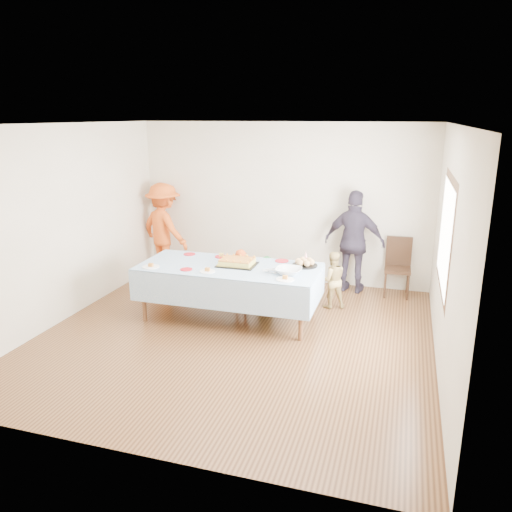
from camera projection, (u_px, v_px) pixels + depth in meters
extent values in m
plane|color=#402512|center=(235.00, 336.00, 6.56)|extent=(5.00, 5.00, 0.00)
cube|color=#BFB49C|center=(282.00, 203.00, 8.50)|extent=(5.00, 0.04, 2.70)
cube|color=#BFB49C|center=(128.00, 308.00, 3.89)|extent=(5.00, 0.04, 2.70)
cube|color=#BFB49C|center=(63.00, 224.00, 6.89)|extent=(0.04, 5.00, 2.70)
cube|color=#BFB49C|center=(448.00, 252.00, 5.50)|extent=(0.04, 5.00, 2.70)
cube|color=white|center=(232.00, 124.00, 5.83)|extent=(5.00, 5.00, 0.04)
cube|color=#472B16|center=(445.00, 234.00, 5.65)|extent=(0.03, 1.75, 1.35)
cylinder|color=#59311E|center=(144.00, 296.00, 6.96)|extent=(0.06, 0.06, 0.73)
cylinder|color=#59311E|center=(301.00, 314.00, 6.34)|extent=(0.06, 0.06, 0.73)
cylinder|color=#59311E|center=(171.00, 278.00, 7.74)|extent=(0.06, 0.06, 0.73)
cylinder|color=#59311E|center=(313.00, 292.00, 7.11)|extent=(0.06, 0.06, 0.73)
cube|color=#59311E|center=(229.00, 268.00, 6.93)|extent=(2.40, 1.00, 0.04)
cube|color=white|center=(229.00, 266.00, 6.93)|extent=(2.50, 1.10, 0.01)
cube|color=black|center=(237.00, 265.00, 6.96)|extent=(0.53, 0.40, 0.02)
cube|color=#D3BD50|center=(237.00, 262.00, 6.95)|extent=(0.44, 0.33, 0.07)
cube|color=#9F6624|center=(237.00, 259.00, 6.94)|extent=(0.44, 0.33, 0.01)
cylinder|color=black|center=(305.00, 265.00, 6.92)|extent=(0.36, 0.36, 0.02)
sphere|color=#DEAE6C|center=(311.00, 262.00, 6.88)|extent=(0.09, 0.09, 0.09)
sphere|color=#DEAE6C|center=(309.00, 260.00, 6.97)|extent=(0.09, 0.09, 0.09)
sphere|color=#DEAE6C|center=(303.00, 260.00, 6.99)|extent=(0.09, 0.09, 0.09)
sphere|color=#DEAE6C|center=(298.00, 261.00, 6.93)|extent=(0.09, 0.09, 0.09)
sphere|color=#DEAE6C|center=(300.00, 263.00, 6.84)|extent=(0.09, 0.09, 0.09)
sphere|color=#DEAE6C|center=(307.00, 264.00, 6.82)|extent=(0.09, 0.09, 0.09)
sphere|color=#DEAE6C|center=(305.00, 262.00, 6.91)|extent=(0.09, 0.09, 0.09)
imported|color=silver|center=(289.00, 271.00, 6.56)|extent=(0.35, 0.35, 0.09)
cone|color=white|center=(306.00, 257.00, 7.02)|extent=(0.10, 0.10, 0.18)
cylinder|color=red|center=(189.00, 254.00, 7.49)|extent=(0.18, 0.18, 0.01)
cylinder|color=red|center=(222.00, 257.00, 7.36)|extent=(0.20, 0.20, 0.01)
cylinder|color=red|center=(245.00, 258.00, 7.29)|extent=(0.18, 0.18, 0.01)
cylinder|color=red|center=(282.00, 261.00, 7.15)|extent=(0.20, 0.20, 0.01)
cylinder|color=red|center=(186.00, 269.00, 6.75)|extent=(0.17, 0.17, 0.01)
cylinder|color=white|center=(151.00, 267.00, 6.87)|extent=(0.24, 0.24, 0.01)
cylinder|color=white|center=(207.00, 271.00, 6.67)|extent=(0.21, 0.21, 0.01)
cylinder|color=white|center=(285.00, 279.00, 6.34)|extent=(0.23, 0.23, 0.01)
cylinder|color=black|center=(385.00, 286.00, 7.87)|extent=(0.03, 0.03, 0.41)
cylinder|color=black|center=(408.00, 288.00, 7.78)|extent=(0.03, 0.03, 0.41)
cylinder|color=black|center=(386.00, 279.00, 8.19)|extent=(0.03, 0.03, 0.41)
cylinder|color=black|center=(407.00, 281.00, 8.10)|extent=(0.03, 0.03, 0.41)
cube|color=black|center=(398.00, 270.00, 7.92)|extent=(0.41, 0.41, 0.05)
cube|color=black|center=(399.00, 251.00, 8.02)|extent=(0.40, 0.05, 0.48)
imported|color=#BA4317|center=(241.00, 280.00, 7.32)|extent=(0.39, 0.30, 0.94)
imported|color=#246C34|center=(266.00, 282.00, 7.45)|extent=(0.41, 0.29, 0.79)
imported|color=tan|center=(332.00, 280.00, 7.43)|extent=(0.52, 0.46, 0.87)
imported|color=#DE581B|center=(164.00, 229.00, 8.95)|extent=(1.23, 0.99, 1.65)
imported|color=#322B3C|center=(354.00, 242.00, 8.01)|extent=(1.03, 0.55, 1.67)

